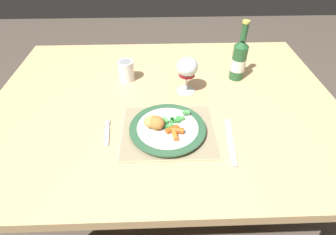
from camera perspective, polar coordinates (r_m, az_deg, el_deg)
The scene contains 12 objects.
ground_plane at distance 1.60m, azimuth -0.54°, elevation -17.79°, with size 6.00×6.00×0.00m, color #4C4238.
dining_table at distance 1.10m, azimuth -0.75°, elevation 0.59°, with size 1.37×1.02×0.74m.
placemat at distance 0.90m, azimuth 0.07°, elevation -3.00°, with size 0.32×0.27×0.01m.
dinner_plate at distance 0.89m, azimuth -0.09°, elevation -2.49°, with size 0.26×0.26×0.02m.
breaded_croquettes at distance 0.88m, azimuth -2.97°, elevation -0.98°, with size 0.08×0.08×0.04m.
green_beans_pile at distance 0.90m, azimuth 1.40°, elevation -0.67°, with size 0.10×0.08×0.02m.
glazed_carrots at distance 0.86m, azimuth 1.54°, elevation -2.97°, with size 0.06×0.07×0.02m.
fork at distance 0.92m, azimuth -13.13°, elevation -3.62°, with size 0.03×0.13×0.01m.
table_knife at distance 0.88m, azimuth 13.57°, elevation -5.92°, with size 0.04×0.22×0.01m.
wine_glass at distance 1.04m, azimuth 4.18°, elevation 10.56°, with size 0.08×0.08×0.15m.
bottle at distance 1.18m, azimuth 15.20°, elevation 12.13°, with size 0.06×0.06×0.26m.
drinking_cup at distance 1.16m, azimuth -9.07°, elevation 10.10°, with size 0.07×0.07×0.09m.
Camera 1 is at (-0.01, -0.84, 1.37)m, focal length 28.00 mm.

